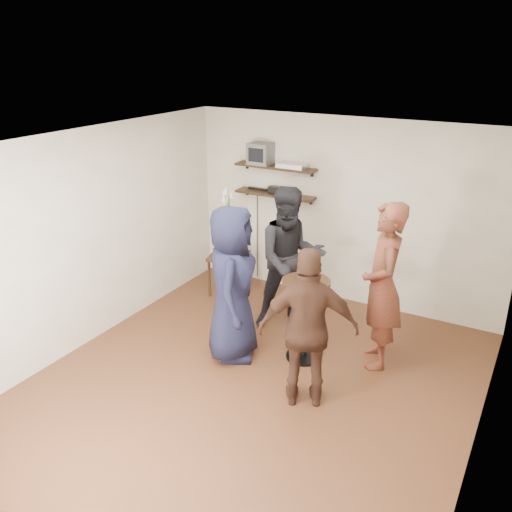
{
  "coord_description": "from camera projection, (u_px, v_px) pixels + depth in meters",
  "views": [
    {
      "loc": [
        2.48,
        -4.33,
        3.48
      ],
      "look_at": [
        -0.19,
        0.4,
        1.33
      ],
      "focal_mm": 38.0,
      "sensor_mm": 36.0,
      "label": 1
    }
  ],
  "objects": [
    {
      "name": "person_brown",
      "position": [
        308.0,
        329.0,
        5.34
      ],
      "size": [
        1.07,
        0.81,
        1.7
      ],
      "primitive_type": "imported",
      "rotation": [
        0.0,
        0.0,
        3.6
      ],
      "color": "#3F251B",
      "rests_on": "room"
    },
    {
      "name": "dvd_deck",
      "position": [
        292.0,
        165.0,
        7.48
      ],
      "size": [
        0.4,
        0.24,
        0.06
      ],
      "primitive_type": "cube",
      "color": "silver",
      "rests_on": "shelf_upper"
    },
    {
      "name": "shelf_upper",
      "position": [
        275.0,
        167.0,
        7.62
      ],
      "size": [
        1.2,
        0.25,
        0.04
      ],
      "primitive_type": "cube",
      "color": "black",
      "rests_on": "room"
    },
    {
      "name": "radio",
      "position": [
        276.0,
        190.0,
        7.74
      ],
      "size": [
        0.22,
        0.1,
        0.1
      ],
      "primitive_type": "cube",
      "color": "black",
      "rests_on": "shelf_lower"
    },
    {
      "name": "wine_glass_bl",
      "position": [
        307.0,
        268.0,
        6.07
      ],
      "size": [
        0.06,
        0.06,
        0.19
      ],
      "color": "silver",
      "rests_on": "drinks_table"
    },
    {
      "name": "power_strip",
      "position": [
        258.0,
        189.0,
        7.94
      ],
      "size": [
        0.3,
        0.05,
        0.03
      ],
      "primitive_type": "cube",
      "color": "black",
      "rests_on": "shelf_lower"
    },
    {
      "name": "vase_lilies",
      "position": [
        228.0,
        233.0,
        7.71
      ],
      "size": [
        0.2,
        0.21,
        1.04
      ],
      "rotation": [
        0.0,
        0.0,
        0.26
      ],
      "color": "silver",
      "rests_on": "side_table"
    },
    {
      "name": "person_navy",
      "position": [
        232.0,
        284.0,
        6.16
      ],
      "size": [
        0.91,
        1.06,
        1.85
      ],
      "primitive_type": "imported",
      "rotation": [
        0.0,
        0.0,
        1.99
      ],
      "color": "black",
      "rests_on": "room"
    },
    {
      "name": "room",
      "position": [
        253.0,
        275.0,
        5.44
      ],
      "size": [
        4.58,
        5.08,
        2.68
      ],
      "color": "#472616",
      "rests_on": "ground"
    },
    {
      "name": "wine_glass_br",
      "position": [
        311.0,
        268.0,
        6.01
      ],
      "size": [
        0.07,
        0.07,
        0.22
      ],
      "color": "silver",
      "rests_on": "drinks_table"
    },
    {
      "name": "wine_glass_fr",
      "position": [
        310.0,
        272.0,
        5.95
      ],
      "size": [
        0.07,
        0.07,
        0.2
      ],
      "color": "silver",
      "rests_on": "drinks_table"
    },
    {
      "name": "person_plaid",
      "position": [
        382.0,
        286.0,
        6.0
      ],
      "size": [
        0.71,
        0.83,
        1.93
      ],
      "primitive_type": "imported",
      "rotation": [
        0.0,
        0.0,
        -1.15
      ],
      "color": "#B81531",
      "rests_on": "room"
    },
    {
      "name": "drinks_table",
      "position": [
        305.0,
        309.0,
        6.19
      ],
      "size": [
        0.55,
        0.55,
        1.0
      ],
      "color": "black",
      "rests_on": "room"
    },
    {
      "name": "person_dark",
      "position": [
        291.0,
        259.0,
        6.86
      ],
      "size": [
        1.15,
        1.11,
        1.86
      ],
      "primitive_type": "imported",
      "rotation": [
        0.0,
        0.0,
        0.67
      ],
      "color": "black",
      "rests_on": "room"
    },
    {
      "name": "wine_glass_fl",
      "position": [
        301.0,
        270.0,
        6.02
      ],
      "size": [
        0.06,
        0.06,
        0.19
      ],
      "color": "silver",
      "rests_on": "drinks_table"
    },
    {
      "name": "crt_monitor",
      "position": [
        261.0,
        153.0,
        7.67
      ],
      "size": [
        0.32,
        0.3,
        0.3
      ],
      "primitive_type": "cube",
      "color": "#59595B",
      "rests_on": "shelf_upper"
    },
    {
      "name": "side_table",
      "position": [
        229.0,
        261.0,
        7.86
      ],
      "size": [
        0.64,
        0.64,
        0.63
      ],
      "rotation": [
        0.0,
        0.0,
        0.26
      ],
      "color": "black",
      "rests_on": "room"
    },
    {
      "name": "shelf_lower",
      "position": [
        275.0,
        194.0,
        7.77
      ],
      "size": [
        1.2,
        0.25,
        0.04
      ],
      "primitive_type": "cube",
      "color": "black",
      "rests_on": "room"
    }
  ]
}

